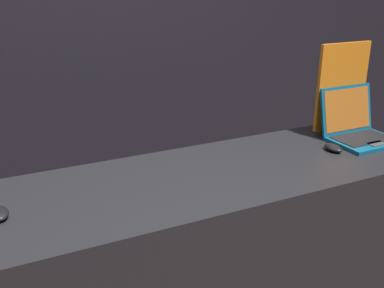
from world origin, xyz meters
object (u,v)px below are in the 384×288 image
laptop_back (358,128)px  mouse_back (333,148)px  mouse_front (0,213)px  promo_stand_back (341,90)px

laptop_back → mouse_back: 0.24m
mouse_front → mouse_back: 1.51m
mouse_front → laptop_back: bearing=1.9°
mouse_front → promo_stand_back: promo_stand_back is taller
mouse_front → mouse_back: same height
promo_stand_back → mouse_front: bearing=-173.3°
promo_stand_back → mouse_back: bearing=-136.0°
mouse_front → laptop_back: size_ratio=0.31×
mouse_front → promo_stand_back: (1.74, 0.20, 0.21)m
laptop_back → mouse_front: bearing=-178.1°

